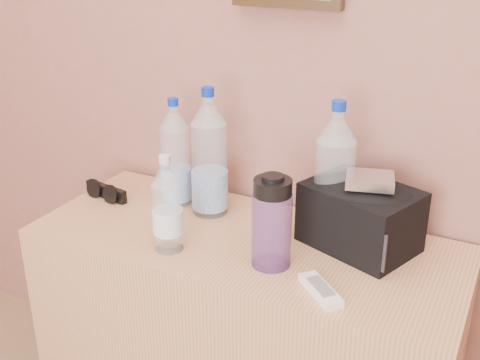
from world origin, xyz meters
name	(u,v)px	position (x,y,z in m)	size (l,w,h in m)	color
dresser	(245,347)	(-0.16, 1.74, 0.36)	(1.14, 0.47, 0.71)	tan
pet_large_a	(176,158)	(-0.44, 1.85, 0.85)	(0.09, 0.09, 0.32)	silver
pet_large_b	(209,159)	(-0.32, 1.84, 0.87)	(0.10, 0.10, 0.37)	#A8C6D3
pet_large_c	(334,180)	(0.04, 1.85, 0.88)	(0.10, 0.10, 0.37)	silver
pet_small	(167,209)	(-0.31, 1.61, 0.82)	(0.07, 0.07, 0.25)	#C5E7F6
nalgene_bottle	(272,222)	(-0.05, 1.66, 0.83)	(0.10, 0.10, 0.23)	#663A88
sunglasses	(106,192)	(-0.65, 1.78, 0.73)	(0.16, 0.06, 0.04)	black
ac_remote	(320,290)	(0.10, 1.59, 0.72)	(0.14, 0.04, 0.02)	silver
toiletry_bag	(361,213)	(0.11, 1.84, 0.80)	(0.27, 0.19, 0.18)	black
foil_packet	(370,180)	(0.13, 1.82, 0.91)	(0.11, 0.09, 0.02)	silver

